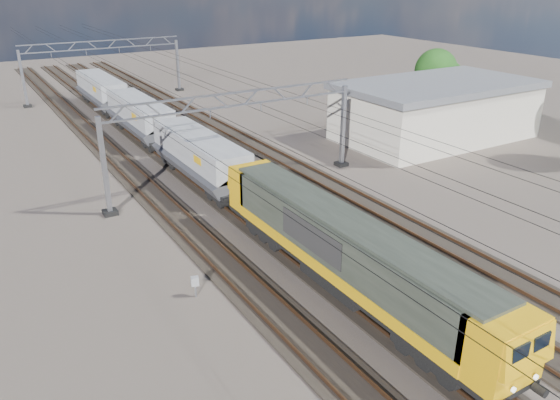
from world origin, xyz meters
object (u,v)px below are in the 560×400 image
industrial_shed (436,110)px  hopper_wagon_third (101,89)px  tree_far (439,72)px  catenary_gantry_mid (237,137)px  hopper_wagon_lead (199,155)px  hopper_wagon_mid (140,115)px  locomotive (345,249)px  catenary_gantry_far (105,67)px  trackside_cabinet (195,282)px

industrial_shed → hopper_wagon_third: bearing=129.9°
tree_far → catenary_gantry_mid: bearing=-162.1°
hopper_wagon_lead → hopper_wagon_mid: (0.00, 14.20, 0.00)m
hopper_wagon_mid → hopper_wagon_lead: bearing=-90.0°
locomotive → tree_far: bearing=37.9°
catenary_gantry_mid → hopper_wagon_third: (-2.00, 30.75, -1.67)m
hopper_wagon_lead → tree_far: (32.32, 7.44, 2.22)m
industrial_shed → catenary_gantry_far: bearing=122.9°
trackside_cabinet → tree_far: tree_far is taller
catenary_gantry_far → trackside_cabinet: bearing=-100.1°
catenary_gantry_mid → industrial_shed: 22.12m
catenary_gantry_far → locomotive: bearing=-92.2°
catenary_gantry_far → hopper_wagon_third: catenary_gantry_far is taller
catenary_gantry_far → tree_far: (30.32, -26.21, 0.55)m
locomotive → trackside_cabinet: bearing=153.5°
catenary_gantry_far → hopper_wagon_lead: 33.75m
hopper_wagon_lead → industrial_shed: industrial_shed is taller
catenary_gantry_far → catenary_gantry_mid: bearing=-90.0°
hopper_wagon_lead → locomotive: bearing=-90.0°
catenary_gantry_far → industrial_shed: 40.51m
catenary_gantry_mid → locomotive: catenary_gantry_mid is taller
hopper_wagon_mid → trackside_cabinet: hopper_wagon_mid is taller
catenary_gantry_mid → tree_far: (30.32, 9.79, 0.55)m
catenary_gantry_mid → hopper_wagon_lead: 3.51m
hopper_wagon_third → industrial_shed: industrial_shed is taller
hopper_wagon_third → hopper_wagon_mid: bearing=-90.0°
locomotive → hopper_wagon_mid: (-0.00, 31.90, -0.09)m
hopper_wagon_lead → hopper_wagon_third: (0.00, 28.40, 0.00)m
trackside_cabinet → catenary_gantry_mid: bearing=70.0°
catenary_gantry_far → industrial_shed: size_ratio=1.07×
locomotive → hopper_wagon_third: locomotive is taller
hopper_wagon_third → catenary_gantry_mid: bearing=-86.3°
locomotive → trackside_cabinet: size_ratio=19.10×
hopper_wagon_lead → industrial_shed: (24.00, -0.35, 0.49)m
catenary_gantry_mid → tree_far: 31.86m
hopper_wagon_mid → catenary_gantry_mid: bearing=-83.1°
hopper_wagon_lead → hopper_wagon_third: size_ratio=1.00×
locomotive → catenary_gantry_mid: bearing=82.6°
industrial_shed → tree_far: 11.53m
locomotive → industrial_shed: bearing=35.9°
catenary_gantry_far → industrial_shed: (22.00, -34.00, -1.18)m
catenary_gantry_far → industrial_shed: bearing=-57.1°
hopper_wagon_third → tree_far: tree_far is taller
locomotive → tree_far: (32.32, 25.13, 2.13)m
catenary_gantry_mid → hopper_wagon_lead: catenary_gantry_mid is taller
catenary_gantry_mid → catenary_gantry_far: size_ratio=1.00×
hopper_wagon_mid → hopper_wagon_third: bearing=90.0°
hopper_wagon_lead → trackside_cabinet: (-6.56, -14.43, -1.40)m
hopper_wagon_third → trackside_cabinet: size_ratio=11.77×
catenary_gantry_mid → hopper_wagon_mid: bearing=96.9°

